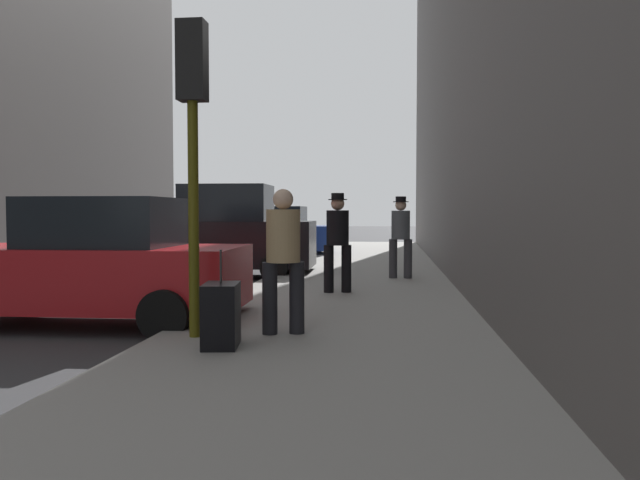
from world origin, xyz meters
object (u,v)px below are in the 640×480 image
Objects in this scene: parked_red_hatchback at (94,265)px; parked_black_suv at (221,235)px; fire_hydrant at (294,257)px; parked_blue_sedan at (273,233)px; pedestrian_with_beanie at (401,233)px; pedestrian_in_tan_coat at (283,253)px; traffic_light at (193,109)px; pedestrian_with_fedora at (338,237)px; rolling_suitcase at (221,315)px.

parked_black_suv reaches higher than parked_red_hatchback.
parked_red_hatchback is at bearing -105.23° from fire_hydrant.
parked_blue_sedan is 2.38× the size of pedestrian_with_beanie.
pedestrian_in_tan_coat is 0.96× the size of pedestrian_with_beanie.
pedestrian_with_beanie is (2.48, 6.70, -1.62)m from traffic_light.
rolling_suitcase is (-0.86, -4.63, -0.65)m from pedestrian_with_fedora.
parked_black_suv is 1.10× the size of parked_blue_sedan.
pedestrian_with_fedora is (1.31, 4.14, -1.62)m from traffic_light.
parked_blue_sedan is 7.10m from fire_hydrant.
fire_hydrant is at bearing 154.04° from pedestrian_with_beanie.
parked_blue_sedan is 15.02m from traffic_light.
parked_black_suv is 2.61× the size of pedestrian_with_beanie.
pedestrian_with_fedora is at bearing -50.01° from parked_black_suv.
rolling_suitcase is at bearing -86.61° from fire_hydrant.
parked_blue_sedan is 2.38× the size of pedestrian_with_fedora.
parked_red_hatchback is 2.95m from rolling_suitcase.
fire_hydrant is 2.88m from pedestrian_with_beanie.
parked_blue_sedan is at bearing 97.14° from traffic_light.
parked_red_hatchback is 1.17× the size of traffic_light.
pedestrian_with_fedora reaches higher than pedestrian_in_tan_coat.
traffic_light reaches higher than pedestrian_in_tan_coat.
pedestrian_in_tan_coat is at bearing -94.80° from pedestrian_with_fedora.
traffic_light is 4.64m from pedestrian_with_fedora.
parked_red_hatchback is 6.87m from fire_hydrant.
pedestrian_with_fedora is at bearing 41.79° from parked_red_hatchback.
rolling_suitcase is (2.30, -8.41, -0.54)m from parked_black_suv.
pedestrian_with_fedora is (3.17, -10.65, 0.29)m from parked_blue_sedan.
parked_black_suv is 4.50m from pedestrian_with_beanie.
pedestrian_with_beanie reaches higher than parked_red_hatchback.
parked_black_suv is at bearing -90.00° from parked_blue_sedan.
pedestrian_in_tan_coat reaches higher than fire_hydrant.
pedestrian_with_fedora is (1.36, -3.79, 0.64)m from fire_hydrant.
parked_blue_sedan is 14.78m from pedestrian_in_tan_coat.
rolling_suitcase is (0.45, -0.49, -2.27)m from traffic_light.
fire_hydrant is at bearing 74.77° from parked_red_hatchback.
parked_red_hatchback reaches higher than fire_hydrant.
parked_blue_sedan reaches higher than fire_hydrant.
parked_red_hatchback is at bearing 141.92° from rolling_suitcase.
parked_black_suv is 4.47× the size of rolling_suitcase.
parked_black_suv is (-0.00, 6.61, 0.18)m from parked_red_hatchback.
parked_red_hatchback is at bearing -90.00° from parked_blue_sedan.
parked_black_suv is 2.72× the size of pedestrian_in_tan_coat.
rolling_suitcase is (0.50, -8.43, -0.01)m from fire_hydrant.
traffic_light is 2.03× the size of pedestrian_with_beanie.
parked_blue_sedan is 4.07× the size of rolling_suitcase.
pedestrian_with_fedora is at bearing -70.22° from fire_hydrant.
parked_blue_sedan is at bearing 101.09° from pedestrian_in_tan_coat.
pedestrian_with_fedora reaches higher than parked_blue_sedan.
pedestrian_with_beanie is at bearing 65.56° from pedestrian_with_fedora.
pedestrian_with_fedora is 1.71× the size of rolling_suitcase.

